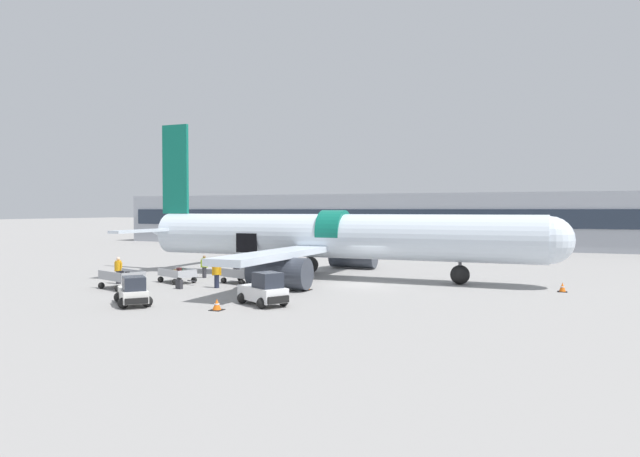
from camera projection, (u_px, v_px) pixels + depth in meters
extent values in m
plane|color=gray|center=(362.00, 285.00, 37.25)|extent=(500.00, 500.00, 0.00)
cube|color=#9EA3AD|center=(460.00, 220.00, 74.56)|extent=(98.89, 9.79, 6.99)
cube|color=#232D3D|center=(454.00, 218.00, 69.97)|extent=(96.91, 0.16, 2.24)
cylinder|color=silver|center=(334.00, 236.00, 40.70)|extent=(28.59, 3.14, 3.14)
sphere|color=silver|center=(550.00, 240.00, 35.21)|extent=(2.98, 2.98, 2.98)
cone|color=silver|center=(170.00, 233.00, 46.20)|extent=(3.61, 2.89, 2.89)
cylinder|color=#0F6B56|center=(334.00, 232.00, 40.67)|extent=(1.72, 3.14, 3.14)
cube|color=#0F6B56|center=(175.00, 169.00, 45.80)|extent=(2.35, 0.28, 7.12)
cube|color=silver|center=(147.00, 231.00, 42.71)|extent=(0.97, 7.06, 0.20)
cube|color=silver|center=(201.00, 228.00, 49.22)|extent=(0.97, 7.06, 0.20)
cube|color=silver|center=(277.00, 254.00, 34.93)|extent=(2.31, 12.60, 0.40)
cube|color=silver|center=(351.00, 243.00, 47.42)|extent=(2.31, 12.60, 0.40)
cylinder|color=#333842|center=(279.00, 273.00, 34.80)|extent=(3.78, 1.93, 1.93)
cylinder|color=#333842|center=(353.00, 256.00, 47.46)|extent=(3.78, 1.93, 1.93)
cube|color=black|center=(247.00, 243.00, 41.71)|extent=(1.70, 0.12, 1.40)
cylinder|color=#56565B|center=(460.00, 263.00, 37.35)|extent=(0.22, 0.22, 1.60)
sphere|color=black|center=(460.00, 275.00, 37.38)|extent=(1.27, 1.27, 1.27)
cylinder|color=#56565B|center=(284.00, 259.00, 39.76)|extent=(0.22, 0.22, 1.60)
sphere|color=black|center=(284.00, 271.00, 39.79)|extent=(1.27, 1.27, 1.27)
cylinder|color=#56565B|center=(310.00, 255.00, 43.95)|extent=(0.22, 0.22, 1.60)
sphere|color=black|center=(310.00, 265.00, 43.97)|extent=(1.27, 1.27, 1.27)
cube|color=white|center=(263.00, 293.00, 29.34)|extent=(3.20, 2.65, 0.71)
cube|color=#232833|center=(268.00, 280.00, 28.91)|extent=(1.71, 1.65, 0.78)
cube|color=black|center=(278.00, 300.00, 28.13)|extent=(0.72, 1.10, 0.35)
sphere|color=black|center=(262.00, 303.00, 28.18)|extent=(0.56, 0.56, 0.56)
sphere|color=black|center=(284.00, 301.00, 28.94)|extent=(0.56, 0.56, 0.56)
sphere|color=black|center=(242.00, 298.00, 29.77)|extent=(0.56, 0.56, 0.56)
sphere|color=black|center=(263.00, 296.00, 30.53)|extent=(0.56, 0.56, 0.56)
cube|color=silver|center=(133.00, 294.00, 29.39)|extent=(3.09, 3.00, 0.59)
cube|color=#232833|center=(134.00, 283.00, 28.87)|extent=(1.72, 1.71, 0.68)
cube|color=black|center=(137.00, 301.00, 27.94)|extent=(0.84, 0.88, 0.30)
sphere|color=black|center=(123.00, 303.00, 28.20)|extent=(0.56, 0.56, 0.56)
sphere|color=black|center=(147.00, 301.00, 28.68)|extent=(0.56, 0.56, 0.56)
sphere|color=black|center=(119.00, 297.00, 30.11)|extent=(0.56, 0.56, 0.56)
sphere|color=black|center=(142.00, 296.00, 30.59)|extent=(0.56, 0.56, 0.56)
cube|color=#B7BABF|center=(177.00, 276.00, 38.28)|extent=(3.02, 2.36, 0.05)
cube|color=#B7BABF|center=(188.00, 274.00, 37.34)|extent=(0.61, 1.34, 0.45)
cube|color=#B7BABF|center=(168.00, 273.00, 37.79)|extent=(2.43, 1.07, 0.45)
cube|color=#B7BABF|center=(186.00, 271.00, 38.75)|extent=(2.43, 1.07, 0.45)
cube|color=#333338|center=(192.00, 281.00, 37.01)|extent=(0.86, 0.42, 0.06)
sphere|color=black|center=(175.00, 282.00, 37.12)|extent=(0.40, 0.40, 0.40)
sphere|color=black|center=(194.00, 280.00, 38.12)|extent=(0.40, 0.40, 0.40)
sphere|color=black|center=(161.00, 279.00, 38.45)|extent=(0.40, 0.40, 0.40)
sphere|color=black|center=(179.00, 278.00, 39.46)|extent=(0.40, 0.40, 0.40)
cube|color=black|center=(182.00, 274.00, 37.44)|extent=(0.50, 0.44, 0.34)
cube|color=#14472D|center=(180.00, 271.00, 38.60)|extent=(0.49, 0.26, 0.46)
cube|color=#4C1E1E|center=(179.00, 272.00, 38.04)|extent=(0.37, 0.29, 0.54)
cube|color=olive|center=(177.00, 272.00, 38.89)|extent=(0.41, 0.33, 0.35)
cube|color=#999BA0|center=(241.00, 276.00, 37.81)|extent=(2.99, 2.24, 0.05)
cube|color=#999BA0|center=(254.00, 274.00, 36.93)|extent=(0.53, 1.38, 0.50)
cube|color=#999BA0|center=(233.00, 273.00, 37.29)|extent=(2.48, 0.92, 0.50)
cube|color=#999BA0|center=(249.00, 271.00, 38.31)|extent=(2.48, 0.92, 0.50)
cube|color=#333338|center=(259.00, 282.00, 36.62)|extent=(0.88, 0.37, 0.06)
sphere|color=black|center=(242.00, 283.00, 36.66)|extent=(0.40, 0.40, 0.40)
sphere|color=black|center=(259.00, 281.00, 37.73)|extent=(0.40, 0.40, 0.40)
sphere|color=black|center=(224.00, 280.00, 37.90)|extent=(0.40, 0.40, 0.40)
sphere|color=black|center=(240.00, 278.00, 38.97)|extent=(0.40, 0.40, 0.40)
cube|color=#2D2D33|center=(236.00, 272.00, 38.18)|extent=(0.39, 0.35, 0.50)
cube|color=#4C1E1E|center=(253.00, 274.00, 37.45)|extent=(0.45, 0.27, 0.32)
cube|color=olive|center=(239.00, 274.00, 37.49)|extent=(0.55, 0.50, 0.37)
cube|color=#999BA0|center=(122.00, 279.00, 35.28)|extent=(3.23, 2.48, 0.05)
cube|color=#999BA0|center=(134.00, 276.00, 34.34)|extent=(0.59, 1.57, 0.50)
cube|color=#999BA0|center=(110.00, 276.00, 34.68)|extent=(2.66, 0.97, 0.50)
cube|color=#999BA0|center=(133.00, 273.00, 35.86)|extent=(2.66, 0.97, 0.50)
cube|color=#333338|center=(138.00, 286.00, 34.04)|extent=(0.88, 0.37, 0.06)
sphere|color=black|center=(118.00, 288.00, 34.02)|extent=(0.40, 0.40, 0.40)
sphere|color=black|center=(142.00, 286.00, 35.24)|extent=(0.40, 0.40, 0.40)
sphere|color=black|center=(101.00, 285.00, 35.34)|extent=(0.40, 0.40, 0.40)
sphere|color=black|center=(126.00, 283.00, 36.57)|extent=(0.40, 0.40, 0.40)
cube|color=black|center=(127.00, 276.00, 34.39)|extent=(0.36, 0.28, 0.53)
cube|color=black|center=(121.00, 275.00, 35.13)|extent=(0.41, 0.32, 0.49)
cylinder|color=#2D2D33|center=(118.00, 277.00, 37.67)|extent=(0.32, 0.32, 0.86)
cylinder|color=orange|center=(118.00, 266.00, 37.64)|extent=(0.41, 0.41, 0.68)
sphere|color=beige|center=(118.00, 259.00, 37.63)|extent=(0.24, 0.24, 0.24)
cylinder|color=orange|center=(115.00, 267.00, 37.73)|extent=(0.13, 0.13, 0.62)
cylinder|color=orange|center=(121.00, 267.00, 37.56)|extent=(0.13, 0.13, 0.62)
cylinder|color=#1E2338|center=(217.00, 281.00, 35.69)|extent=(0.40, 0.40, 0.83)
cylinder|color=orange|center=(217.00, 269.00, 35.67)|extent=(0.52, 0.52, 0.65)
sphere|color=brown|center=(217.00, 262.00, 35.65)|extent=(0.23, 0.23, 0.23)
cylinder|color=orange|center=(213.00, 271.00, 35.66)|extent=(0.16, 0.16, 0.60)
cylinder|color=orange|center=(220.00, 271.00, 35.68)|extent=(0.16, 0.16, 0.60)
cylinder|color=#2D2D33|center=(204.00, 272.00, 40.94)|extent=(0.34, 0.34, 0.79)
cylinder|color=#B7E019|center=(204.00, 263.00, 40.92)|extent=(0.43, 0.43, 0.62)
sphere|color=#9E7556|center=(204.00, 257.00, 40.90)|extent=(0.22, 0.22, 0.22)
cylinder|color=#B7E019|center=(207.00, 264.00, 40.87)|extent=(0.14, 0.14, 0.57)
cylinder|color=#B7E019|center=(201.00, 263.00, 40.96)|extent=(0.14, 0.14, 0.57)
cube|color=#2D2D33|center=(179.00, 284.00, 35.26)|extent=(0.53, 0.36, 0.57)
cube|color=black|center=(179.00, 279.00, 35.25)|extent=(0.31, 0.12, 0.12)
cube|color=black|center=(562.00, 292.00, 33.96)|extent=(0.55, 0.55, 0.03)
cone|color=orange|center=(562.00, 287.00, 33.95)|extent=(0.41, 0.41, 0.57)
cylinder|color=white|center=(562.00, 287.00, 33.95)|extent=(0.24, 0.24, 0.07)
cube|color=black|center=(217.00, 310.00, 27.77)|extent=(0.61, 0.61, 0.03)
cone|color=orange|center=(217.00, 305.00, 27.76)|extent=(0.45, 0.45, 0.55)
cylinder|color=white|center=(217.00, 304.00, 27.76)|extent=(0.26, 0.26, 0.07)
cube|color=black|center=(307.00, 290.00, 34.76)|extent=(0.56, 0.56, 0.03)
cone|color=orange|center=(307.00, 285.00, 34.75)|extent=(0.42, 0.42, 0.67)
cylinder|color=white|center=(307.00, 284.00, 34.75)|extent=(0.24, 0.24, 0.08)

